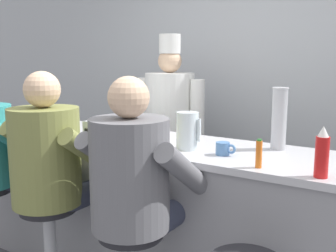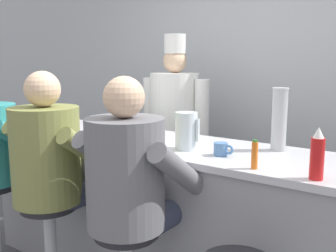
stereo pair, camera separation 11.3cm
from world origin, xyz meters
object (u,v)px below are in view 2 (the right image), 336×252
cereal_bowl (68,122)px  napkin_dispenser_chrome (93,131)px  mustard_bottle_yellow (152,136)px  coffee_mug_blue (221,149)px  cook_in_whites_near (175,124)px  hot_sauce_bottle_orange (255,155)px  breakfast_plate (54,129)px  water_pitcher_clear (186,131)px  diner_seated_olive (51,161)px  cup_stack_steel (279,119)px  ketchup_bottle_red (317,155)px  diner_seated_grey (130,181)px

cereal_bowl → napkin_dispenser_chrome: 0.73m
mustard_bottle_yellow → coffee_mug_blue: 0.43m
coffee_mug_blue → napkin_dispenser_chrome: napkin_dispenser_chrome is taller
cook_in_whites_near → mustard_bottle_yellow: bearing=-61.8°
hot_sauce_bottle_orange → breakfast_plate: 1.73m
breakfast_plate → cereal_bowl: size_ratio=1.41×
hot_sauce_bottle_orange → water_pitcher_clear: 0.55m
diner_seated_olive → cook_in_whites_near: (-0.02, 1.41, 0.05)m
water_pitcher_clear → breakfast_plate: bearing=-177.3°
cup_stack_steel → napkin_dispenser_chrome: 1.22m
breakfast_plate → cook_in_whites_near: size_ratio=0.12×
cook_in_whites_near → ketchup_bottle_red: bearing=-35.3°
water_pitcher_clear → diner_seated_olive: (-0.71, -0.47, -0.20)m
ketchup_bottle_red → diner_seated_grey: bearing=-161.1°
diner_seated_olive → diner_seated_grey: diner_seated_olive is taller
mustard_bottle_yellow → water_pitcher_clear: (0.14, 0.16, 0.02)m
cup_stack_steel → diner_seated_grey: 0.98m
hot_sauce_bottle_orange → diner_seated_olive: 1.28m
breakfast_plate → coffee_mug_blue: 1.46m
breakfast_plate → diner_seated_grey: diner_seated_grey is taller
mustard_bottle_yellow → diner_seated_grey: size_ratio=0.13×
breakfast_plate → cereal_bowl: 0.24m
water_pitcher_clear → napkin_dispenser_chrome: water_pitcher_clear is taller
breakfast_plate → mustard_bottle_yellow: bearing=-5.8°
ketchup_bottle_red → hot_sauce_bottle_orange: (-0.31, 0.00, -0.04)m
ketchup_bottle_red → hot_sauce_bottle_orange: size_ratio=1.65×
ketchup_bottle_red → breakfast_plate: 2.04m
ketchup_bottle_red → cup_stack_steel: 0.60m
mustard_bottle_yellow → hot_sauce_bottle_orange: mustard_bottle_yellow is taller
breakfast_plate → napkin_dispenser_chrome: (0.56, -0.11, 0.06)m
water_pitcher_clear → coffee_mug_blue: (0.25, -0.02, -0.08)m
ketchup_bottle_red → coffee_mug_blue: (-0.58, 0.15, -0.08)m
diner_seated_olive → napkin_dispenser_chrome: bearing=77.4°
ketchup_bottle_red → cereal_bowl: (-2.13, 0.33, -0.09)m
diner_seated_olive → hot_sauce_bottle_orange: bearing=13.8°
hot_sauce_bottle_orange → napkin_dispenser_chrome: size_ratio=1.05×
water_pitcher_clear → coffee_mug_blue: 0.27m
coffee_mug_blue → diner_seated_grey: (-0.31, -0.46, -0.13)m
diner_seated_olive → ketchup_bottle_red: bearing=11.1°
cereal_bowl → cup_stack_steel: (1.77, 0.14, 0.16)m
mustard_bottle_yellow → cereal_bowl: size_ratio=1.28×
water_pitcher_clear → cup_stack_steel: (0.48, 0.30, 0.08)m
water_pitcher_clear → napkin_dispenser_chrome: (-0.65, -0.17, -0.04)m
cook_in_whites_near → hot_sauce_bottle_orange: bearing=-41.4°
hot_sauce_bottle_orange → diner_seated_olive: diner_seated_olive is taller
hot_sauce_bottle_orange → diner_seated_grey: 0.67m
hot_sauce_bottle_orange → breakfast_plate: size_ratio=0.68×
coffee_mug_blue → diner_seated_grey: size_ratio=0.08×
mustard_bottle_yellow → coffee_mug_blue: mustard_bottle_yellow is taller
coffee_mug_blue → diner_seated_grey: 0.56m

